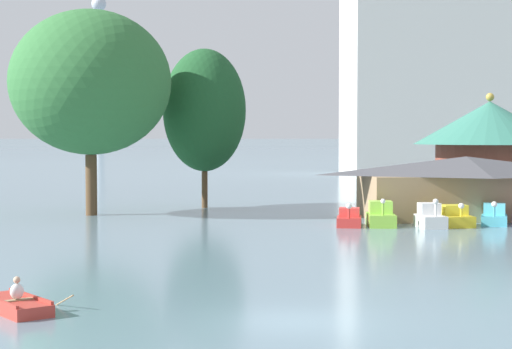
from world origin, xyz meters
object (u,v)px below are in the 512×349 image
pedal_boat_yellow (456,218)px  shoreline_tree_tall_left (90,83)px  pedal_boat_white (430,218)px  pedal_boat_cyan (494,216)px  pedal_boat_red (349,219)px  boathouse (466,186)px  background_building_block (446,74)px  pedal_boat_lime (381,216)px  distant_broadcast_tower (99,27)px  green_roof_pavilion (489,142)px  rowboat_with_rower (14,304)px  shoreline_tree_mid (204,110)px

pedal_boat_yellow → shoreline_tree_tall_left: (-22.56, 9.03, 8.50)m
pedal_boat_white → pedal_boat_cyan: (4.29, 1.15, -0.06)m
pedal_boat_red → pedal_boat_white: (4.67, -1.00, 0.13)m
boathouse → background_building_block: bearing=74.8°
pedal_boat_white → boathouse: bearing=143.4°
pedal_boat_lime → pedal_boat_cyan: (7.03, 0.15, -0.07)m
distant_broadcast_tower → pedal_boat_red: bearing=-81.9°
shoreline_tree_tall_left → green_roof_pavilion: bearing=20.8°
pedal_boat_white → distant_broadcast_tower: bearing=-172.8°
green_roof_pavilion → distant_broadcast_tower: distant_broadcast_tower is taller
rowboat_with_rower → pedal_boat_white: size_ratio=1.48×
pedal_boat_red → boathouse: bearing=129.9°
pedal_boat_red → pedal_boat_lime: (1.92, 0.01, 0.14)m
pedal_boat_red → pedal_boat_lime: size_ratio=0.87×
pedal_boat_cyan → background_building_block: size_ratio=0.10×
rowboat_with_rower → pedal_boat_white: (19.69, 23.58, 0.35)m
shoreline_tree_tall_left → pedal_boat_cyan: bearing=-18.5°
green_roof_pavilion → shoreline_tree_mid: size_ratio=1.07×
rowboat_with_rower → pedal_boat_lime: (16.95, 24.58, 0.36)m
pedal_boat_red → green_roof_pavilion: 26.31m
green_roof_pavilion → shoreline_tree_mid: 25.08m
shoreline_tree_tall_left → pedal_boat_yellow: bearing=-21.8°
background_building_block → distant_broadcast_tower: bearing=105.4°
pedal_boat_lime → boathouse: size_ratio=0.21×
boathouse → distant_broadcast_tower: (-56.87, 335.55, 49.66)m
pedal_boat_lime → pedal_boat_white: size_ratio=1.23×
green_roof_pavilion → pedal_boat_yellow: bearing=-113.8°
rowboat_with_rower → background_building_block: bearing=-57.9°
boathouse → pedal_boat_lime: bearing=-145.4°
rowboat_with_rower → pedal_boat_lime: size_ratio=1.21×
pedal_boat_cyan → shoreline_tree_mid: (-17.36, 13.93, 6.79)m
shoreline_tree_tall_left → background_building_block: 74.26m
rowboat_with_rower → pedal_boat_cyan: bearing=-78.4°
pedal_boat_red → pedal_boat_cyan: size_ratio=0.96×
rowboat_with_rower → green_roof_pavilion: 54.87m
pedal_boat_cyan → background_building_block: (17.22, 69.19, 13.38)m
pedal_boat_cyan → distant_broadcast_tower: 348.58m
pedal_boat_cyan → rowboat_with_rower: bearing=-24.2°
pedal_boat_cyan → green_roof_pavilion: size_ratio=0.21×
pedal_boat_lime → pedal_boat_white: pedal_boat_white is taller
rowboat_with_rower → pedal_boat_lime: pedal_boat_lime is taller
pedal_boat_white → shoreline_tree_tall_left: shoreline_tree_tall_left is taller
pedal_boat_red → pedal_boat_cyan: 8.95m
shoreline_tree_mid → background_building_block: background_building_block is taller
pedal_boat_red → pedal_boat_white: bearing=89.7°
rowboat_with_rower → pedal_boat_white: 30.72m
rowboat_with_rower → pedal_boat_lime: bearing=-68.8°
rowboat_with_rower → shoreline_tree_mid: shoreline_tree_mid is taller
shoreline_tree_mid → rowboat_with_rower: bearing=-99.7°
green_roof_pavilion → background_building_block: size_ratio=0.45×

